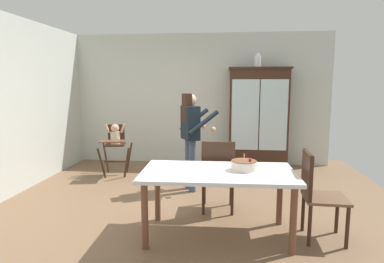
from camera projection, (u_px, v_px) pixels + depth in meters
ground_plane at (183, 207)px, 4.52m from camera, size 6.24×6.24×0.00m
wall_back at (199, 99)px, 6.91m from camera, size 5.32×0.06×2.70m
china_cabinet at (258, 118)px, 6.58m from camera, size 1.20×0.48×2.00m
ceramic_vase at (258, 61)px, 6.42m from camera, size 0.13×0.13×0.27m
high_chair_with_toddler at (115, 140)px, 6.04m from camera, size 0.67×0.76×0.95m
adult_person at (191, 130)px, 5.12m from camera, size 0.65×0.64×1.53m
dining_table at (218, 179)px, 3.59m from camera, size 1.68×0.94×0.74m
birthday_cake at (244, 165)px, 3.61m from camera, size 0.28×0.28×0.19m
dining_chair_far_side at (218, 171)px, 4.27m from camera, size 0.45×0.45×0.96m
dining_chair_right_end at (316, 189)px, 3.53m from camera, size 0.46×0.46×0.96m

